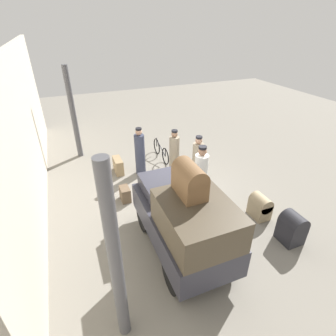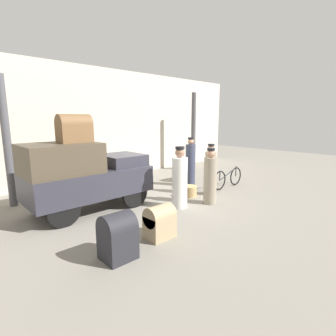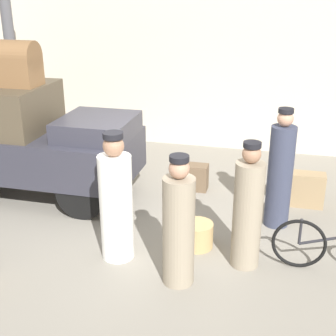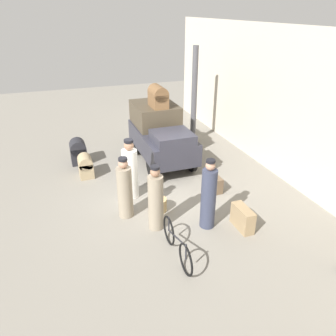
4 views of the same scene
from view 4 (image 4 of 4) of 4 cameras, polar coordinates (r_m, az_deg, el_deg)
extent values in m
plane|color=gray|center=(9.56, -1.54, -4.79)|extent=(30.00, 30.00, 0.00)
cube|color=beige|center=(10.55, 20.18, 9.96)|extent=(16.00, 0.15, 4.50)
cylinder|color=#4C4C51|center=(12.94, 4.57, 12.40)|extent=(0.22, 0.22, 3.69)
cylinder|color=black|center=(10.82, 4.11, 1.46)|extent=(0.80, 0.12, 0.80)
cylinder|color=black|center=(10.38, -2.95, 0.38)|extent=(0.80, 0.12, 0.80)
cylinder|color=black|center=(12.55, 0.44, 5.12)|extent=(0.80, 0.12, 0.80)
cylinder|color=black|center=(12.17, -5.73, 4.30)|extent=(0.80, 0.12, 0.80)
cube|color=#2D2D38|center=(11.31, -1.11, 4.72)|extent=(3.27, 1.55, 0.71)
cube|color=#473D2D|center=(11.72, -2.30, 9.31)|extent=(1.80, 1.43, 0.76)
cube|color=#2D2D38|center=(10.19, 0.77, 5.34)|extent=(1.14, 1.21, 0.32)
torus|color=black|center=(6.88, 3.11, -15.62)|extent=(0.69, 0.04, 0.69)
torus|color=black|center=(7.61, 0.14, -10.82)|extent=(0.69, 0.04, 0.69)
cylinder|color=#232328|center=(7.13, 1.55, -12.06)|extent=(1.03, 0.04, 0.37)
cylinder|color=#232328|center=(7.50, 0.14, -9.74)|extent=(0.04, 0.04, 0.35)
cylinder|color=#232328|center=(6.75, 3.15, -14.40)|extent=(0.04, 0.04, 0.39)
cylinder|color=tan|center=(8.80, -1.70, -6.41)|extent=(0.45, 0.45, 0.36)
cylinder|color=white|center=(9.25, -6.57, -1.00)|extent=(0.43, 0.43, 1.44)
sphere|color=#936B51|center=(8.89, -6.85, 3.89)|extent=(0.27, 0.27, 0.27)
cylinder|color=black|center=(8.84, -6.90, 4.71)|extent=(0.25, 0.25, 0.07)
cylinder|color=gray|center=(8.41, -7.50, -4.24)|extent=(0.39, 0.39, 1.38)
sphere|color=tan|center=(8.03, -7.83, 0.75)|extent=(0.24, 0.24, 0.24)
cylinder|color=black|center=(7.98, -7.89, 1.54)|extent=(0.23, 0.23, 0.07)
cylinder|color=#33384C|center=(7.97, 7.04, -5.37)|extent=(0.37, 0.37, 1.55)
sphere|color=tan|center=(7.54, 7.41, 0.40)|extent=(0.23, 0.23, 0.23)
cylinder|color=black|center=(7.49, 7.46, 1.20)|extent=(0.22, 0.22, 0.06)
cylinder|color=gray|center=(7.89, -2.15, -6.06)|extent=(0.37, 0.37, 1.42)
sphere|color=#936B51|center=(7.48, -2.25, -0.71)|extent=(0.23, 0.23, 0.23)
cylinder|color=black|center=(7.43, -2.27, 0.10)|extent=(0.22, 0.22, 0.06)
cube|color=#9E8966|center=(10.83, -14.09, -0.17)|extent=(0.60, 0.44, 0.50)
cylinder|color=#9E8966|center=(10.72, -14.24, 1.04)|extent=(0.60, 0.44, 0.44)
cube|color=brown|center=(9.75, 8.25, -2.84)|extent=(0.46, 0.29, 0.46)
cube|color=#232328|center=(11.81, -15.28, 2.21)|extent=(0.57, 0.53, 0.60)
cylinder|color=#232328|center=(11.69, -15.45, 3.55)|extent=(0.57, 0.53, 0.53)
cube|color=#937A56|center=(8.31, 12.87, -8.50)|extent=(0.72, 0.28, 0.57)
cube|color=brown|center=(11.18, -1.72, 11.76)|extent=(0.82, 0.49, 0.47)
cylinder|color=brown|center=(11.13, -1.74, 12.93)|extent=(0.82, 0.49, 0.49)
camera|label=1|loc=(15.36, 1.32, 27.05)|focal=28.00mm
camera|label=2|loc=(13.79, -33.70, 11.91)|focal=28.00mm
camera|label=3|loc=(7.10, -47.60, 5.69)|focal=50.00mm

